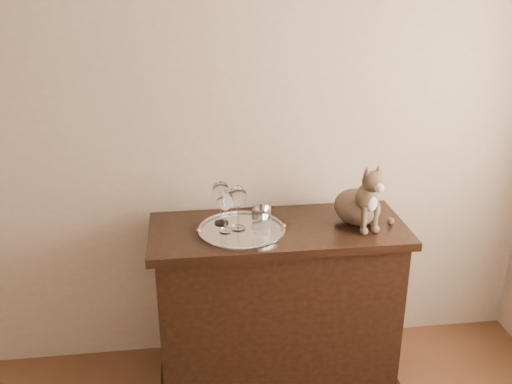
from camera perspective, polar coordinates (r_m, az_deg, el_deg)
wall_back at (r=2.76m, az=-11.21°, el=8.04°), size 4.00×0.10×2.70m
sideboard at (r=2.87m, az=2.11°, el=-11.23°), size 1.20×0.50×0.85m
tray at (r=2.61m, az=-1.44°, el=-3.93°), size 0.40×0.40×0.01m
wine_glass_a at (r=2.64m, az=-3.52°, el=-1.07°), size 0.08×0.08×0.21m
wine_glass_c at (r=2.56m, az=-3.09°, el=-1.91°), size 0.08×0.08×0.20m
wine_glass_d at (r=2.58m, az=-1.82°, el=-1.54°), size 0.08×0.08×0.21m
tumbler_a at (r=2.55m, az=0.51°, el=-3.40°), size 0.08×0.08×0.09m
tumbler_c at (r=2.61m, az=0.55°, el=-2.61°), size 0.09×0.09×0.10m
cat at (r=2.69m, az=10.18°, el=0.11°), size 0.38×0.36×0.32m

